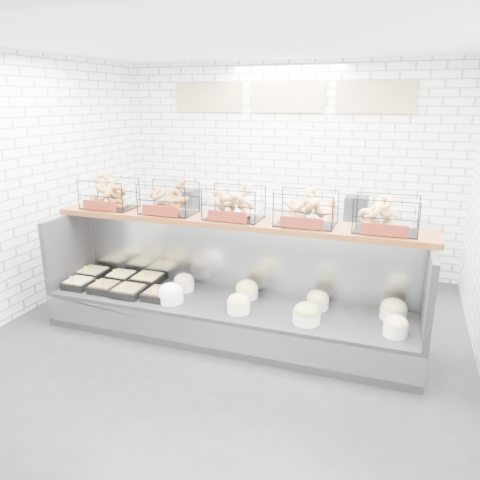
% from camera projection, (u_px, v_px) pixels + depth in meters
% --- Properties ---
extents(ground, '(5.50, 5.50, 0.00)m').
position_uv_depth(ground, '(217.00, 348.00, 4.84)').
color(ground, black).
rests_on(ground, ground).
extents(room_shell, '(5.02, 5.51, 3.01)m').
position_uv_depth(room_shell, '(236.00, 141.00, 4.79)').
color(room_shell, white).
rests_on(room_shell, ground).
extents(display_case, '(4.00, 0.90, 1.20)m').
position_uv_depth(display_case, '(228.00, 306.00, 5.06)').
color(display_case, black).
rests_on(display_case, ground).
extents(bagel_shelf, '(4.10, 0.50, 0.40)m').
position_uv_depth(bagel_shelf, '(233.00, 207.00, 4.91)').
color(bagel_shelf, '#4A250F').
rests_on(bagel_shelf, display_case).
extents(prep_counter, '(4.00, 0.60, 1.20)m').
position_uv_depth(prep_counter, '(278.00, 241.00, 6.90)').
color(prep_counter, '#93969B').
rests_on(prep_counter, ground).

